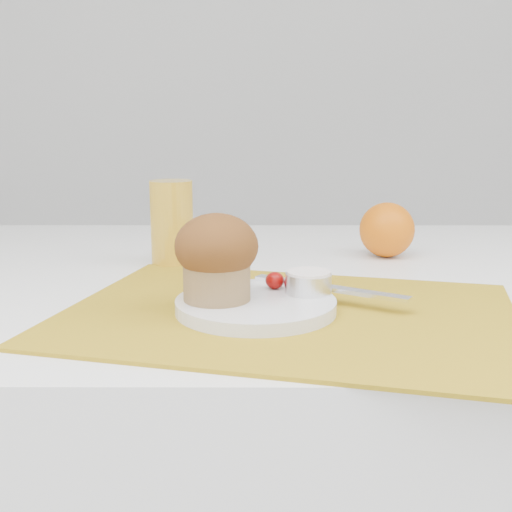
{
  "coord_description": "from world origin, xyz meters",
  "views": [
    {
      "loc": [
        -0.05,
        -0.84,
        0.97
      ],
      "look_at": [
        -0.06,
        -0.07,
        0.8
      ],
      "focal_mm": 45.0,
      "sensor_mm": 36.0,
      "label": 1
    }
  ],
  "objects_px": {
    "table": "(292,507)",
    "plate": "(256,305)",
    "orange": "(387,230)",
    "juice_glass": "(172,223)",
    "muffin": "(217,256)"
  },
  "relations": [
    {
      "from": "plate",
      "to": "muffin",
      "type": "bearing_deg",
      "value": -177.86
    },
    {
      "from": "table",
      "to": "plate",
      "type": "bearing_deg",
      "value": -105.32
    },
    {
      "from": "juice_glass",
      "to": "table",
      "type": "bearing_deg",
      "value": -13.3
    },
    {
      "from": "plate",
      "to": "muffin",
      "type": "xyz_separation_m",
      "value": [
        -0.04,
        -0.0,
        0.06
      ]
    },
    {
      "from": "orange",
      "to": "muffin",
      "type": "distance_m",
      "value": 0.4
    },
    {
      "from": "orange",
      "to": "muffin",
      "type": "height_order",
      "value": "muffin"
    },
    {
      "from": "plate",
      "to": "table",
      "type": "bearing_deg",
      "value": 74.68
    },
    {
      "from": "table",
      "to": "muffin",
      "type": "height_order",
      "value": "muffin"
    },
    {
      "from": "table",
      "to": "plate",
      "type": "relative_size",
      "value": 6.73
    },
    {
      "from": "table",
      "to": "juice_glass",
      "type": "bearing_deg",
      "value": 166.7
    },
    {
      "from": "orange",
      "to": "plate",
      "type": "bearing_deg",
      "value": -123.71
    },
    {
      "from": "plate",
      "to": "orange",
      "type": "distance_m",
      "value": 0.37
    },
    {
      "from": "table",
      "to": "orange",
      "type": "bearing_deg",
      "value": 34.35
    },
    {
      "from": "plate",
      "to": "juice_glass",
      "type": "distance_m",
      "value": 0.28
    },
    {
      "from": "juice_glass",
      "to": "muffin",
      "type": "height_order",
      "value": "juice_glass"
    }
  ]
}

